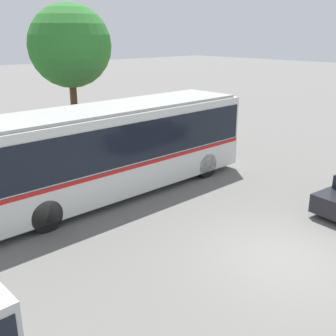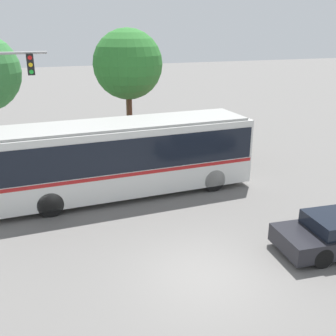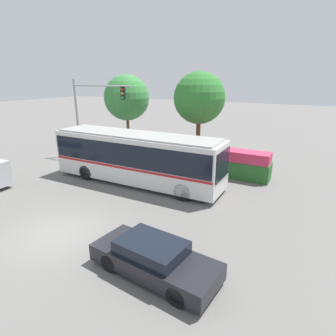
% 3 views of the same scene
% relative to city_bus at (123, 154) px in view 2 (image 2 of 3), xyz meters
% --- Properties ---
extents(ground_plane, '(140.00, 140.00, 0.00)m').
position_rel_city_bus_xyz_m(ground_plane, '(0.55, -6.77, -1.81)').
color(ground_plane, slate).
extents(city_bus, '(11.18, 2.75, 3.17)m').
position_rel_city_bus_xyz_m(city_bus, '(0.00, 0.00, 0.00)').
color(city_bus, silver).
rests_on(city_bus, ground).
extents(flowering_hedge, '(7.46, 1.35, 1.84)m').
position_rel_city_bus_xyz_m(flowering_hedge, '(3.74, 4.10, -0.90)').
color(flowering_hedge, '#286028').
rests_on(flowering_hedge, ground).
extents(street_tree_centre, '(3.75, 3.75, 6.89)m').
position_rel_city_bus_xyz_m(street_tree_centre, '(1.81, 5.56, 3.18)').
color(street_tree_centre, brown).
rests_on(street_tree_centre, ground).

